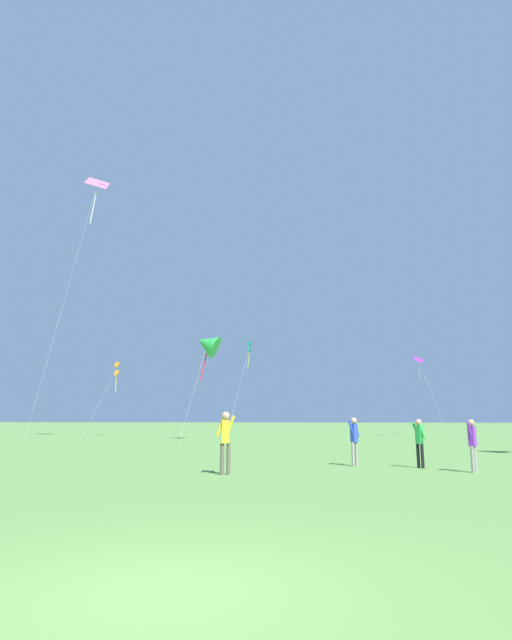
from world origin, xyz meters
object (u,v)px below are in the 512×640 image
object	(u,v)px
kite_purple_streamer	(420,365)
kite_green_small	(207,344)
kite_pink_low	(95,195)
kite_teal_box	(249,348)
person_with_spool	(419,438)
person_far_back	(225,436)
person_in_red_shirt	(472,440)
kite_orange_box	(117,370)
person_near_tree	(354,437)

from	to	relation	value
kite_purple_streamer	kite_green_small	bearing A→B (deg)	-148.58
kite_pink_low	kite_teal_box	size ratio (longest dim) A/B	2.53
person_with_spool	person_far_back	bearing A→B (deg)	-152.57
person_in_red_shirt	person_far_back	xyz separation A→B (m)	(-7.33, -1.84, 0.13)
kite_orange_box	kite_teal_box	world-z (taller)	kite_teal_box
kite_purple_streamer	kite_teal_box	bearing A→B (deg)	-170.82
kite_orange_box	kite_purple_streamer	world-z (taller)	kite_purple_streamer
kite_orange_box	kite_teal_box	bearing A→B (deg)	7.22
kite_orange_box	person_far_back	size ratio (longest dim) A/B	6.30
kite_teal_box	person_far_back	size ratio (longest dim) A/B	4.77
kite_orange_box	kite_teal_box	xyz separation A→B (m)	(12.24, 1.55, 1.92)
kite_orange_box	kite_green_small	bearing A→B (deg)	-32.33
person_with_spool	kite_purple_streamer	bearing A→B (deg)	81.55
kite_orange_box	person_in_red_shirt	size ratio (longest dim) A/B	7.18
person_with_spool	person_near_tree	bearing A→B (deg)	170.43
kite_teal_box	person_near_tree	bearing A→B (deg)	-72.50
kite_pink_low	kite_teal_box	distance (m)	18.94
person_with_spool	person_in_red_shirt	size ratio (longest dim) A/B	1.00
kite_pink_low	kite_teal_box	bearing A→B (deg)	37.24
kite_purple_streamer	person_far_back	xyz separation A→B (m)	(-10.52, -33.91, -5.35)
kite_teal_box	person_near_tree	size ratio (longest dim) A/B	5.26
kite_pink_low	kite_green_small	bearing A→B (deg)	4.23
kite_purple_streamer	person_far_back	distance (m)	35.90
kite_orange_box	person_in_red_shirt	xyz separation A→B (m)	(24.59, -28.01, -5.11)
kite_purple_streamer	person_far_back	bearing A→B (deg)	-107.23
person_far_back	person_with_spool	bearing A→B (deg)	27.43
person_with_spool	person_in_red_shirt	world-z (taller)	person_with_spool
kite_teal_box	kite_orange_box	bearing A→B (deg)	-172.78
person_near_tree	person_with_spool	distance (m)	2.16
kite_orange_box	kite_green_small	size ratio (longest dim) A/B	1.35
kite_purple_streamer	person_in_red_shirt	bearing A→B (deg)	-95.67
kite_orange_box	person_far_back	world-z (taller)	kite_orange_box
kite_orange_box	person_near_tree	size ratio (longest dim) A/B	6.94
kite_teal_box	person_in_red_shirt	distance (m)	32.80
kite_orange_box	person_with_spool	bearing A→B (deg)	-49.09
kite_purple_streamer	person_in_red_shirt	distance (m)	32.69
person_near_tree	kite_teal_box	bearing A→B (deg)	107.50
kite_orange_box	person_far_back	bearing A→B (deg)	-59.96
kite_pink_low	person_far_back	world-z (taller)	kite_pink_low
kite_green_small	person_in_red_shirt	bearing A→B (deg)	-56.46
kite_pink_low	person_in_red_shirt	size ratio (longest dim) A/B	13.78
kite_pink_low	kite_purple_streamer	xyz separation A→B (m)	(27.16, 11.35, -13.60)
kite_orange_box	person_near_tree	xyz separation A→B (m)	(21.06, -26.41, -5.07)
kite_purple_streamer	person_in_red_shirt	world-z (taller)	kite_purple_streamer
kite_purple_streamer	person_with_spool	size ratio (longest dim) A/B	6.37
kite_orange_box	kite_purple_streamer	xyz separation A→B (m)	(27.77, 4.06, 0.37)
person_with_spool	person_in_red_shirt	xyz separation A→B (m)	(1.40, -1.24, -0.00)
kite_purple_streamer	person_near_tree	size ratio (longest dim) A/B	6.18
kite_orange_box	kite_purple_streamer	size ratio (longest dim) A/B	1.12
person_far_back	kite_green_small	bearing A→B (deg)	106.47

